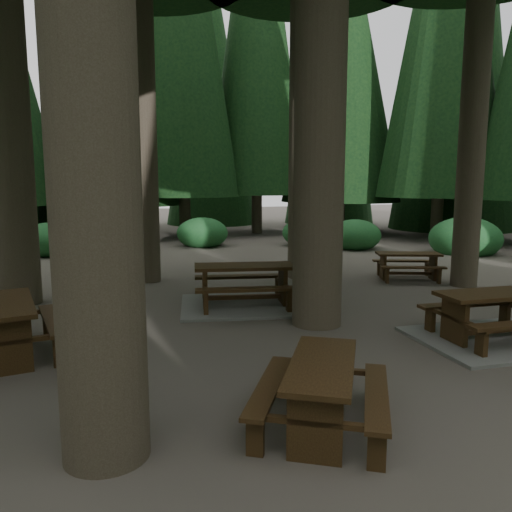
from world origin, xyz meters
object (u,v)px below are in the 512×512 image
object	(u,v)px
picnic_table_b	(6,321)
picnic_table_c	(244,292)
picnic_table_d	(408,262)
picnic_table_a	(494,325)
picnic_table_e	(322,384)

from	to	relation	value
picnic_table_b	picnic_table_c	world-z (taller)	picnic_table_c
picnic_table_b	picnic_table_c	distance (m)	4.33
picnic_table_c	picnic_table_d	bearing A→B (deg)	27.43
picnic_table_c	picnic_table_d	size ratio (longest dim) A/B	1.48
picnic_table_a	picnic_table_e	world-z (taller)	picnic_table_a
picnic_table_c	picnic_table_a	bearing A→B (deg)	-36.45
picnic_table_a	picnic_table_c	size ratio (longest dim) A/B	0.86
picnic_table_e	picnic_table_b	bearing A→B (deg)	76.27
picnic_table_c	picnic_table_b	bearing A→B (deg)	-145.57
picnic_table_b	picnic_table_e	xyz separation A→B (m)	(3.23, -3.26, -0.07)
picnic_table_b	picnic_table_d	distance (m)	9.23
picnic_table_b	picnic_table_d	world-z (taller)	picnic_table_b
picnic_table_d	picnic_table_e	size ratio (longest dim) A/B	0.94
picnic_table_a	picnic_table_c	xyz separation A→B (m)	(-2.97, 3.32, 0.03)
picnic_table_a	picnic_table_b	xyz separation A→B (m)	(-6.96, 1.64, 0.26)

